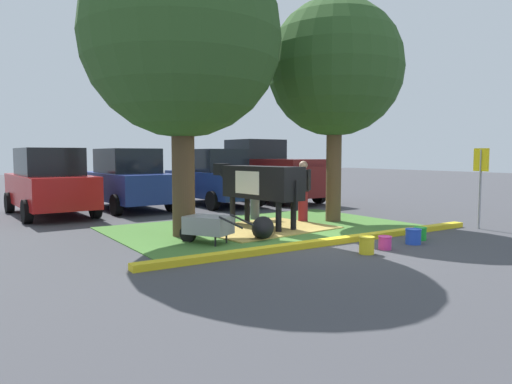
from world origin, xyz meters
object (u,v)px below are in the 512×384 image
person_handler (255,191)px  wheelbarrow (207,225)px  pickup_truck_maroon (268,173)px  bucket_pink (385,242)px  shade_tree_left (182,38)px  bucket_blue (413,236)px  bucket_green (420,233)px  sedan_blue (128,180)px  person_visitor_near (303,189)px  hatchback_white (214,178)px  shade_tree_right (335,69)px  sedan_red (50,183)px  cow_holstein (259,183)px  parking_sign (481,172)px  bucket_yellow (367,245)px  calf_lying (263,227)px

person_handler → wheelbarrow: size_ratio=1.00×
pickup_truck_maroon → bucket_pink: bearing=-111.2°
shade_tree_left → bucket_blue: size_ratio=19.71×
shade_tree_left → bucket_blue: shade_tree_left is taller
bucket_pink → bucket_green: bearing=11.1°
wheelbarrow → sedan_blue: 7.08m
bucket_green → sedan_blue: bearing=110.4°
person_visitor_near → hatchback_white: 5.20m
shade_tree_right → person_handler: size_ratio=3.91×
bucket_pink → sedan_red: sedan_red is taller
cow_holstein → bucket_green: (1.94, -3.34, -0.98)m
person_handler → parking_sign: size_ratio=0.77×
bucket_blue → wheelbarrow: bearing=147.0°
person_handler → hatchback_white: (0.83, 3.97, 0.18)m
person_visitor_near → bucket_yellow: size_ratio=5.11×
bucket_yellow → bucket_blue: size_ratio=0.98×
person_handler → wheelbarrow: person_handler is taller
shade_tree_left → wheelbarrow: size_ratio=4.30×
pickup_truck_maroon → bucket_yellow: bearing=-114.2°
person_visitor_near → bucket_pink: size_ratio=6.09×
bucket_green → parking_sign: bearing=4.6°
hatchback_white → bucket_pink: bearing=-96.7°
cow_holstein → bucket_yellow: (-0.08, -3.72, -0.96)m
person_visitor_near → pickup_truck_maroon: size_ratio=0.30×
calf_lying → wheelbarrow: bearing=178.0°
bucket_pink → sedan_red: 10.10m
bucket_blue → bucket_green: size_ratio=1.17×
shade_tree_left → bucket_yellow: size_ratio=20.17×
bucket_green → sedan_red: sedan_red is taller
cow_holstein → wheelbarrow: cow_holstein is taller
cow_holstein → parking_sign: parking_sign is taller
shade_tree_left → parking_sign: (6.55, -2.97, -2.94)m
cow_holstein → calf_lying: 1.76m
wheelbarrow → bucket_blue: 4.22m
bucket_green → bucket_pink: bearing=-168.9°
bucket_green → pickup_truck_maroon: 9.12m
shade_tree_right → wheelbarrow: size_ratio=3.90×
person_handler → person_visitor_near: bearing=-58.5°
bucket_pink → pickup_truck_maroon: pickup_truck_maroon is taller
calf_lying → hatchback_white: hatchback_white is taller
cow_holstein → bucket_blue: 3.96m
bucket_green → sedan_red: size_ratio=0.06×
shade_tree_left → calf_lying: bearing=-40.3°
parking_sign → bucket_green: (-2.50, -0.20, -1.25)m
bucket_green → sedan_blue: (-3.38, 9.09, 0.84)m
sedan_blue → bucket_yellow: bearing=-81.8°
bucket_yellow → bucket_pink: 0.61m
bucket_yellow → bucket_blue: (1.51, 0.15, -0.00)m
person_visitor_near → pickup_truck_maroon: bearing=64.6°
shade_tree_right → bucket_green: shade_tree_right is taller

